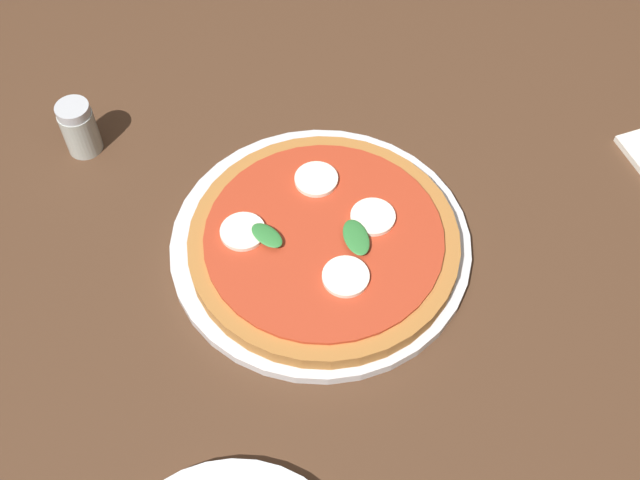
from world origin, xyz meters
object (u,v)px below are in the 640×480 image
Objects in this scene: pizza at (324,241)px; dining_table at (336,286)px; serving_tray at (320,242)px; pepper_shaker at (79,128)px.

dining_table is at bearing -62.81° from pizza.
pepper_shaker reaches higher than serving_tray.
pizza is at bearing -173.89° from serving_tray.
serving_tray is (0.00, 0.02, 0.09)m from dining_table.
serving_tray is at bearing 82.29° from dining_table.
serving_tray is 0.02m from pizza.
pepper_shaker reaches higher than pizza.
dining_table is 22.63× the size of pepper_shaker.
pepper_shaker is at bearing 51.01° from dining_table.
serving_tray is 0.31m from pepper_shaker.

